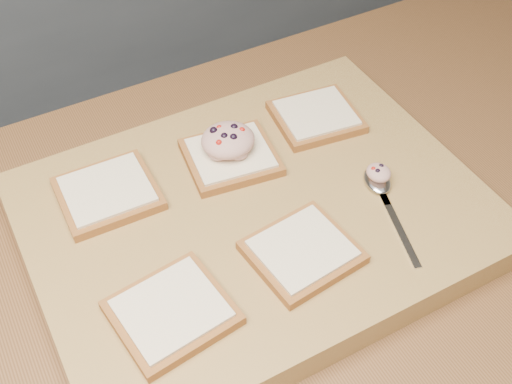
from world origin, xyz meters
The scene contains 9 objects.
cutting_board centered at (0.14, 0.06, 0.92)m, with size 0.53×0.40×0.04m, color #9E7E43.
bread_far_left centered at (-0.01, 0.15, 0.95)m, with size 0.12×0.11×0.02m.
bread_far_center centered at (0.14, 0.14, 0.95)m, with size 0.12×0.12×0.02m.
bread_far_right centered at (0.28, 0.15, 0.95)m, with size 0.12×0.11×0.02m.
bread_near_left centered at (-0.01, -0.04, 0.95)m, with size 0.13×0.12×0.02m.
bread_near_center centered at (0.14, -0.03, 0.95)m, with size 0.12×0.11×0.02m.
tuna_salad_dollop centered at (0.14, 0.15, 0.97)m, with size 0.07×0.06×0.03m.
spoon centered at (0.28, 0.01, 0.95)m, with size 0.06×0.16×0.01m.
spoon_salad centered at (0.28, 0.02, 0.96)m, with size 0.03×0.03×0.02m.
Camera 1 is at (-0.11, -0.39, 1.51)m, focal length 45.00 mm.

